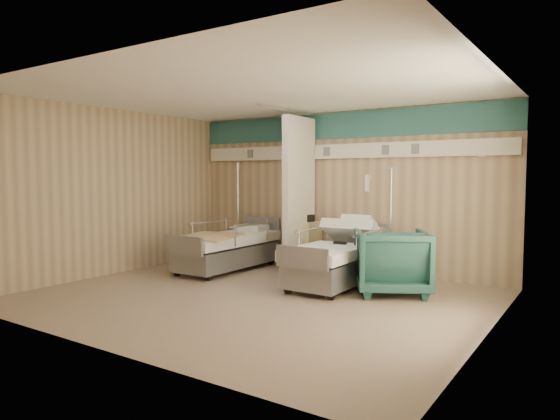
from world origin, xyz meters
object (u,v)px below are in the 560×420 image
(bed_left, at_px, (227,252))
(bedside_cabinet, at_px, (304,245))
(bed_right, at_px, (338,265))
(iv_stand_left, at_px, (238,240))
(visitor_armchair, at_px, (391,261))
(iv_stand_right, at_px, (390,257))

(bed_left, relative_size, bedside_cabinet, 2.54)
(bed_right, bearing_deg, bed_left, 180.00)
(bed_right, bearing_deg, bedside_cabinet, 141.95)
(iv_stand_left, bearing_deg, bedside_cabinet, -1.19)
(bed_right, height_order, bed_left, same)
(bed_left, xyz_separation_m, visitor_armchair, (3.08, -0.06, 0.15))
(iv_stand_left, bearing_deg, bed_right, -19.17)
(bed_left, bearing_deg, bedside_cabinet, 40.60)
(visitor_armchair, xyz_separation_m, iv_stand_right, (-0.35, 0.87, -0.09))
(bedside_cabinet, height_order, visitor_armchair, visitor_armchair)
(bed_right, relative_size, bedside_cabinet, 2.54)
(bed_left, distance_m, iv_stand_left, 1.05)
(iv_stand_right, distance_m, iv_stand_left, 3.20)
(iv_stand_right, bearing_deg, visitor_armchair, -67.77)
(iv_stand_right, bearing_deg, bed_right, -123.03)
(bedside_cabinet, bearing_deg, iv_stand_left, 178.81)
(visitor_armchair, distance_m, iv_stand_right, 0.94)
(bed_right, distance_m, iv_stand_right, 0.96)
(bed_left, bearing_deg, bed_right, 0.00)
(bed_right, distance_m, iv_stand_left, 2.84)
(visitor_armchair, height_order, iv_stand_right, iv_stand_right)
(bed_left, distance_m, iv_stand_right, 2.84)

